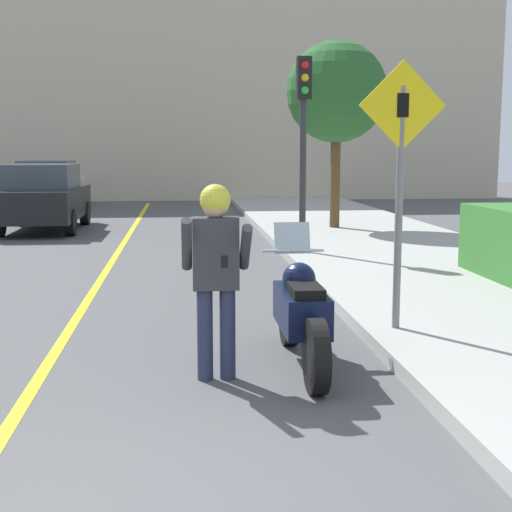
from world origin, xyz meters
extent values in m
cube|color=yellow|center=(-0.60, 6.00, 0.00)|extent=(0.12, 36.00, 0.01)
cube|color=beige|center=(0.00, 26.00, 4.76)|extent=(28.00, 1.20, 9.52)
cylinder|color=black|center=(1.79, 2.02, 0.32)|extent=(0.14, 0.64, 0.64)
cylinder|color=black|center=(1.79, 3.55, 0.32)|extent=(0.14, 0.64, 0.64)
cube|color=#0C1433|center=(1.79, 2.78, 0.55)|extent=(0.40, 1.05, 0.36)
sphere|color=#0C1433|center=(1.79, 2.93, 0.81)|extent=(0.32, 0.32, 0.32)
cube|color=black|center=(1.79, 2.55, 0.77)|extent=(0.28, 0.48, 0.10)
cylinder|color=silver|center=(1.79, 3.31, 1.03)|extent=(0.62, 0.03, 0.03)
cube|color=silver|center=(1.79, 3.38, 1.15)|extent=(0.36, 0.12, 0.31)
cylinder|color=#282D4C|center=(0.88, 2.48, 0.41)|extent=(0.14, 0.14, 0.82)
cylinder|color=#282D4C|center=(1.08, 2.48, 0.41)|extent=(0.14, 0.14, 0.82)
cube|color=#333338|center=(0.98, 2.48, 1.14)|extent=(0.40, 0.22, 0.63)
cylinder|color=#333338|center=(0.73, 2.38, 1.23)|extent=(0.09, 0.38, 0.49)
cylinder|color=#333338|center=(1.23, 2.36, 1.20)|extent=(0.09, 0.44, 0.44)
sphere|color=tan|center=(0.98, 2.48, 1.55)|extent=(0.23, 0.23, 0.23)
sphere|color=gold|center=(0.98, 2.48, 1.60)|extent=(0.27, 0.27, 0.27)
cube|color=black|center=(1.04, 2.20, 1.10)|extent=(0.06, 0.05, 0.11)
cylinder|color=slate|center=(2.94, 3.55, 1.41)|extent=(0.08, 0.08, 2.51)
cube|color=yellow|center=(2.94, 3.53, 2.47)|extent=(0.91, 0.02, 0.91)
cube|color=black|center=(2.94, 3.51, 2.47)|extent=(0.12, 0.01, 0.24)
cylinder|color=#2D2D30|center=(2.92, 9.38, 1.92)|extent=(0.12, 0.12, 3.54)
cube|color=black|center=(2.92, 9.36, 3.31)|extent=(0.26, 0.22, 0.76)
sphere|color=red|center=(2.92, 9.24, 3.53)|extent=(0.14, 0.14, 0.14)
sphere|color=gold|center=(2.92, 9.24, 3.31)|extent=(0.14, 0.14, 0.14)
sphere|color=green|center=(2.92, 9.24, 3.09)|extent=(0.14, 0.14, 0.14)
cylinder|color=brown|center=(4.41, 13.47, 1.36)|extent=(0.24, 0.24, 2.41)
sphere|color=#285B28|center=(4.41, 13.47, 3.41)|extent=(2.41, 2.41, 2.41)
cylinder|color=black|center=(-3.61, 16.18, 0.32)|extent=(0.22, 0.64, 0.64)
cylinder|color=black|center=(-1.96, 16.18, 0.32)|extent=(0.22, 0.64, 0.64)
cylinder|color=black|center=(-1.96, 13.57, 0.32)|extent=(0.22, 0.64, 0.64)
cube|color=black|center=(-2.79, 14.87, 0.70)|extent=(1.80, 4.20, 0.76)
cube|color=#38424C|center=(-2.79, 14.71, 1.38)|extent=(1.58, 2.18, 0.60)
cylinder|color=black|center=(-4.62, 22.40, 0.32)|extent=(0.22, 0.64, 0.64)
cylinder|color=black|center=(-2.96, 22.40, 0.32)|extent=(0.22, 0.64, 0.64)
cylinder|color=black|center=(-4.62, 19.80, 0.32)|extent=(0.22, 0.64, 0.64)
cylinder|color=black|center=(-2.96, 19.80, 0.32)|extent=(0.22, 0.64, 0.64)
cube|color=white|center=(-3.79, 21.10, 0.70)|extent=(1.80, 4.20, 0.76)
cube|color=#38424C|center=(-3.79, 20.93, 1.38)|extent=(1.58, 2.18, 0.60)
camera|label=1|loc=(0.70, -3.65, 2.02)|focal=50.00mm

